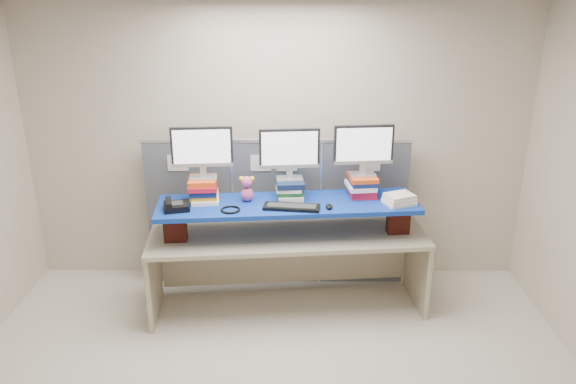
{
  "coord_description": "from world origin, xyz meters",
  "views": [
    {
      "loc": [
        0.13,
        -3.39,
        2.95
      ],
      "look_at": [
        0.11,
        1.27,
        1.18
      ],
      "focal_mm": 35.0,
      "sensor_mm": 36.0,
      "label": 1
    }
  ],
  "objects_px": {
    "keyboard": "(292,207)",
    "blue_board": "(288,205)",
    "desk_phone": "(176,206)",
    "monitor_left": "(202,150)",
    "monitor_right": "(364,147)",
    "desk": "(288,249)",
    "monitor_center": "(289,151)"
  },
  "relations": [
    {
      "from": "monitor_left",
      "to": "desk_phone",
      "type": "distance_m",
      "value": 0.54
    },
    {
      "from": "monitor_left",
      "to": "keyboard",
      "type": "distance_m",
      "value": 0.93
    },
    {
      "from": "monitor_right",
      "to": "desk_phone",
      "type": "relative_size",
      "value": 2.11
    },
    {
      "from": "desk",
      "to": "monitor_right",
      "type": "xyz_separation_m",
      "value": [
        0.68,
        0.18,
        0.93
      ]
    },
    {
      "from": "monitor_left",
      "to": "monitor_right",
      "type": "height_order",
      "value": "monitor_left"
    },
    {
      "from": "monitor_center",
      "to": "keyboard",
      "type": "xyz_separation_m",
      "value": [
        0.02,
        -0.26,
        -0.43
      ]
    },
    {
      "from": "keyboard",
      "to": "monitor_right",
      "type": "bearing_deg",
      "value": 33.86
    },
    {
      "from": "blue_board",
      "to": "monitor_right",
      "type": "distance_m",
      "value": 0.85
    },
    {
      "from": "desk",
      "to": "desk_phone",
      "type": "height_order",
      "value": "desk_phone"
    },
    {
      "from": "monitor_right",
      "to": "keyboard",
      "type": "xyz_separation_m",
      "value": [
        -0.64,
        -0.32,
        -0.45
      ]
    },
    {
      "from": "desk",
      "to": "monitor_left",
      "type": "xyz_separation_m",
      "value": [
        -0.75,
        0.05,
        0.94
      ]
    },
    {
      "from": "monitor_left",
      "to": "blue_board",
      "type": "bearing_deg",
      "value": -9.04
    },
    {
      "from": "monitor_center",
      "to": "keyboard",
      "type": "height_order",
      "value": "monitor_center"
    },
    {
      "from": "monitor_center",
      "to": "desk",
      "type": "bearing_deg",
      "value": -100.85
    },
    {
      "from": "desk_phone",
      "to": "desk",
      "type": "bearing_deg",
      "value": -4.39
    },
    {
      "from": "monitor_left",
      "to": "monitor_center",
      "type": "relative_size",
      "value": 1.0
    },
    {
      "from": "desk",
      "to": "monitor_right",
      "type": "bearing_deg",
      "value": 9.75
    },
    {
      "from": "desk",
      "to": "monitor_center",
      "type": "bearing_deg",
      "value": 79.15
    },
    {
      "from": "monitor_center",
      "to": "monitor_right",
      "type": "distance_m",
      "value": 0.67
    },
    {
      "from": "monitor_center",
      "to": "keyboard",
      "type": "bearing_deg",
      "value": -90.71
    },
    {
      "from": "keyboard",
      "to": "desk_phone",
      "type": "relative_size",
      "value": 1.97
    },
    {
      "from": "monitor_left",
      "to": "monitor_right",
      "type": "relative_size",
      "value": 1.0
    },
    {
      "from": "blue_board",
      "to": "keyboard",
      "type": "xyz_separation_m",
      "value": [
        0.03,
        -0.14,
        0.04
      ]
    },
    {
      "from": "monitor_center",
      "to": "monitor_left",
      "type": "bearing_deg",
      "value": -180.0
    },
    {
      "from": "monitor_left",
      "to": "monitor_right",
      "type": "distance_m",
      "value": 1.44
    },
    {
      "from": "keyboard",
      "to": "blue_board",
      "type": "bearing_deg",
      "value": 110.02
    },
    {
      "from": "desk",
      "to": "keyboard",
      "type": "height_order",
      "value": "keyboard"
    },
    {
      "from": "monitor_right",
      "to": "monitor_left",
      "type": "bearing_deg",
      "value": -180.0
    },
    {
      "from": "monitor_center",
      "to": "desk_phone",
      "type": "xyz_separation_m",
      "value": [
        -0.99,
        -0.29,
        -0.41
      ]
    },
    {
      "from": "monitor_left",
      "to": "keyboard",
      "type": "bearing_deg",
      "value": -19.02
    },
    {
      "from": "keyboard",
      "to": "desk_phone",
      "type": "height_order",
      "value": "desk_phone"
    },
    {
      "from": "desk",
      "to": "blue_board",
      "type": "height_order",
      "value": "blue_board"
    }
  ]
}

